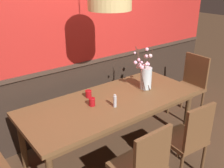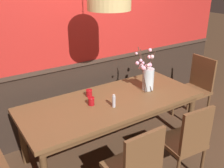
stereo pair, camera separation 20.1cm
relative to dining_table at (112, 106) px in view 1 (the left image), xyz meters
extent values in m
plane|color=#4C3321|center=(0.00, 0.00, -0.65)|extent=(24.00, 24.00, 0.00)
cube|color=#2D2119|center=(0.00, 0.73, -0.16)|extent=(5.06, 0.12, 0.99)
cube|color=#3E2E24|center=(0.00, 0.72, 0.35)|extent=(5.06, 0.14, 0.05)
cube|color=#B2231E|center=(0.00, 0.73, 1.16)|extent=(5.06, 0.12, 1.67)
cube|color=brown|center=(0.00, 0.00, 0.06)|extent=(2.20, 0.93, 0.04)
cube|color=brown|center=(0.00, 0.00, -0.01)|extent=(2.09, 0.82, 0.08)
cylinder|color=brown|center=(1.01, -0.38, -0.31)|extent=(0.07, 0.07, 0.69)
cylinder|color=brown|center=(-1.01, 0.38, -0.31)|extent=(0.07, 0.07, 0.69)
cylinder|color=brown|center=(1.01, 0.38, -0.31)|extent=(0.07, 0.07, 0.69)
cube|color=brown|center=(0.38, -0.78, -0.21)|extent=(0.45, 0.46, 0.04)
cube|color=brown|center=(0.36, -0.97, 0.05)|extent=(0.39, 0.07, 0.46)
cylinder|color=brown|center=(0.22, -0.59, -0.44)|extent=(0.04, 0.04, 0.42)
cylinder|color=brown|center=(0.57, -0.62, -0.44)|extent=(0.04, 0.04, 0.42)
cylinder|color=brown|center=(0.54, -0.98, -0.44)|extent=(0.04, 0.04, 0.42)
cube|color=brown|center=(-0.33, -0.81, -0.20)|extent=(0.44, 0.41, 0.04)
cube|color=brown|center=(-0.33, -0.99, 0.05)|extent=(0.42, 0.04, 0.46)
cylinder|color=brown|center=(-0.14, -0.64, -0.44)|extent=(0.04, 0.04, 0.43)
cube|color=brown|center=(-0.31, 0.79, -0.21)|extent=(0.42, 0.45, 0.04)
cube|color=brown|center=(-0.30, 0.98, 0.01)|extent=(0.39, 0.05, 0.41)
cylinder|color=brown|center=(-0.14, 0.60, -0.44)|extent=(0.04, 0.04, 0.42)
cylinder|color=brown|center=(-0.49, 0.61, -0.44)|extent=(0.04, 0.04, 0.42)
cylinder|color=brown|center=(-0.12, 0.97, -0.44)|extent=(0.04, 0.04, 0.42)
cylinder|color=brown|center=(-0.47, 0.98, -0.44)|extent=(0.04, 0.04, 0.42)
cube|color=brown|center=(1.49, 0.01, -0.19)|extent=(0.41, 0.46, 0.04)
cube|color=brown|center=(1.67, 0.01, 0.08)|extent=(0.04, 0.43, 0.49)
cylinder|color=brown|center=(1.31, -0.18, -0.43)|extent=(0.04, 0.04, 0.45)
cylinder|color=brown|center=(1.32, 0.21, -0.43)|extent=(0.04, 0.04, 0.45)
cylinder|color=brown|center=(1.65, -0.19, -0.43)|extent=(0.04, 0.04, 0.45)
cylinder|color=brown|center=(1.66, 0.20, -0.43)|extent=(0.04, 0.04, 0.45)
cylinder|color=silver|center=(0.56, 0.01, 0.22)|extent=(0.15, 0.15, 0.29)
cylinder|color=silver|center=(0.56, 0.01, 0.11)|extent=(0.13, 0.13, 0.06)
cylinder|color=#472D23|center=(0.53, -0.01, 0.32)|extent=(0.11, 0.02, 0.48)
sphere|color=#ECAABD|center=(0.50, -0.01, 0.42)|extent=(0.03, 0.03, 0.03)
sphere|color=#E7ACCB|center=(0.54, -0.02, 0.43)|extent=(0.03, 0.03, 0.03)
sphere|color=beige|center=(0.53, -0.08, 0.55)|extent=(0.05, 0.05, 0.05)
sphere|color=#F2A7D1|center=(0.55, -0.03, 0.43)|extent=(0.04, 0.04, 0.04)
cylinder|color=#472D23|center=(0.63, 0.08, 0.33)|extent=(0.10, 0.13, 0.49)
sphere|color=#EFBCCE|center=(0.64, 0.10, 0.48)|extent=(0.03, 0.03, 0.03)
sphere|color=#F8ABC6|center=(0.66, 0.12, 0.47)|extent=(0.05, 0.05, 0.05)
sphere|color=#EEA9C4|center=(0.69, 0.15, 0.55)|extent=(0.05, 0.05, 0.05)
sphere|color=#F8BCCF|center=(0.67, 0.10, 0.39)|extent=(0.04, 0.04, 0.04)
sphere|color=beige|center=(0.67, 0.11, 0.35)|extent=(0.04, 0.04, 0.04)
cylinder|color=#472D23|center=(0.49, 0.04, 0.36)|extent=(0.01, 0.22, 0.55)
sphere|color=silver|center=(0.47, 0.07, 0.38)|extent=(0.04, 0.04, 0.04)
sphere|color=#F1B9C3|center=(0.52, 0.01, 0.33)|extent=(0.05, 0.05, 0.05)
sphere|color=#F5ABCC|center=(0.46, 0.05, 0.48)|extent=(0.04, 0.04, 0.04)
cylinder|color=#472D23|center=(0.51, -0.01, 0.30)|extent=(0.11, 0.15, 0.43)
sphere|color=beige|center=(0.50, -0.05, 0.44)|extent=(0.04, 0.04, 0.04)
sphere|color=#F1A8CF|center=(0.42, -0.04, 0.48)|extent=(0.04, 0.04, 0.04)
sphere|color=#F9A9C0|center=(0.46, -0.02, 0.40)|extent=(0.06, 0.06, 0.06)
cylinder|color=#472D23|center=(0.49, 0.03, 0.34)|extent=(0.06, 0.19, 0.52)
sphere|color=#EEB1CF|center=(0.39, 0.05, 0.58)|extent=(0.03, 0.03, 0.03)
sphere|color=#F3ACCF|center=(0.42, 0.06, 0.45)|extent=(0.05, 0.05, 0.05)
sphere|color=#E5AEC1|center=(0.45, 0.02, 0.42)|extent=(0.05, 0.05, 0.05)
sphere|color=#FBB6C8|center=(0.51, 0.02, 0.34)|extent=(0.05, 0.05, 0.05)
sphere|color=#EAB3C8|center=(0.49, 0.06, 0.43)|extent=(0.03, 0.03, 0.03)
cylinder|color=#9E0F14|center=(-0.18, 0.24, 0.12)|extent=(0.07, 0.07, 0.09)
torus|color=red|center=(-0.18, 0.24, 0.16)|extent=(0.08, 0.08, 0.01)
cylinder|color=silver|center=(-0.18, 0.24, 0.11)|extent=(0.05, 0.05, 0.04)
cylinder|color=#9E0F14|center=(-0.27, 0.03, 0.13)|extent=(0.07, 0.07, 0.10)
torus|color=red|center=(-0.27, 0.03, 0.17)|extent=(0.08, 0.08, 0.01)
cylinder|color=silver|center=(-0.27, 0.03, 0.11)|extent=(0.05, 0.05, 0.05)
cylinder|color=#ADADB2|center=(-0.08, -0.15, 0.15)|extent=(0.04, 0.04, 0.13)
cylinder|color=beige|center=(-0.08, -0.15, 0.22)|extent=(0.03, 0.03, 0.02)
sphere|color=#F9EAB7|center=(-0.06, -0.05, 1.24)|extent=(0.14, 0.14, 0.14)
camera|label=1|loc=(-1.69, -2.20, 1.48)|focal=41.55mm
camera|label=2|loc=(-1.53, -2.32, 1.48)|focal=41.55mm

